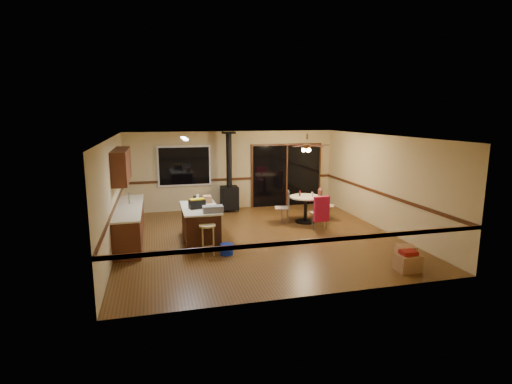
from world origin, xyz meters
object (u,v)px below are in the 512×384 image
object	(u,v)px
kitchen_island	(200,225)
box_corner_a	(408,263)
box_under_window	(200,210)
chair_near	(321,209)
blue_bucket	(227,249)
bar_stool	(207,239)
toolbox_grey	(213,209)
chair_left	(286,203)
box_corner_b	(406,253)
toolbox_black	(197,204)
chair_right	(321,201)
wood_stove	(229,189)
dining_table	(306,205)

from	to	relation	value
kitchen_island	box_corner_a	size ratio (longest dim) A/B	3.68
box_under_window	chair_near	bearing A→B (deg)	-38.92
box_corner_a	blue_bucket	bearing A→B (deg)	151.16
bar_stool	box_corner_a	size ratio (longest dim) A/B	1.51
toolbox_grey	box_corner_a	world-z (taller)	toolbox_grey
toolbox_grey	chair_left	bearing A→B (deg)	37.23
toolbox_grey	box_corner_b	distance (m)	4.42
toolbox_black	box_under_window	distance (m)	2.97
toolbox_grey	chair_near	size ratio (longest dim) A/B	0.68
chair_left	box_corner_b	world-z (taller)	chair_left
chair_right	toolbox_grey	bearing A→B (deg)	-151.95
wood_stove	toolbox_grey	xyz separation A→B (m)	(-1.06, -3.64, 0.24)
chair_left	chair_near	xyz separation A→B (m)	(0.71, -0.96, 0.01)
dining_table	box_corner_b	world-z (taller)	dining_table
kitchen_island	bar_stool	bearing A→B (deg)	-86.45
kitchen_island	chair_near	world-z (taller)	chair_near
dining_table	kitchen_island	bearing A→B (deg)	-160.38
blue_bucket	chair_left	xyz separation A→B (m)	(2.15, 2.26, 0.47)
chair_right	box_corner_b	distance (m)	3.66
chair_right	box_corner_a	xyz separation A→B (m)	(0.10, -4.19, -0.42)
chair_right	blue_bucket	bearing A→B (deg)	-144.79
bar_stool	chair_left	xyz separation A→B (m)	(2.57, 2.12, 0.24)
chair_left	chair_near	bearing A→B (deg)	-53.55
dining_table	box_corner_b	distance (m)	3.62
toolbox_black	chair_left	bearing A→B (deg)	26.41
blue_bucket	bar_stool	bearing A→B (deg)	162.23
box_under_window	box_corner_a	distance (m)	6.65
wood_stove	blue_bucket	world-z (taller)	wood_stove
wood_stove	chair_left	bearing A→B (deg)	-54.05
toolbox_grey	chair_right	bearing A→B (deg)	28.05
kitchen_island	bar_stool	size ratio (longest dim) A/B	2.43
box_under_window	box_corner_b	world-z (taller)	box_under_window
blue_bucket	chair_left	bearing A→B (deg)	46.37
toolbox_black	blue_bucket	bearing A→B (deg)	-58.76
chair_left	toolbox_grey	bearing A→B (deg)	-142.77
toolbox_grey	box_corner_b	xyz separation A→B (m)	(3.99, -1.72, -0.82)
toolbox_black	dining_table	distance (m)	3.57
chair_right	box_corner_a	world-z (taller)	chair_right
blue_bucket	box_corner_b	world-z (taller)	box_corner_b
bar_stool	box_under_window	xyz separation A→B (m)	(0.25, 3.61, -0.16)
bar_stool	box_corner_b	xyz separation A→B (m)	(4.17, -1.41, -0.19)
toolbox_grey	chair_near	xyz separation A→B (m)	(3.09, 0.86, -0.38)
chair_left	box_corner_a	size ratio (longest dim) A/B	1.13
chair_near	box_corner_a	size ratio (longest dim) A/B	1.53
toolbox_grey	box_under_window	bearing A→B (deg)	88.88
bar_stool	chair_near	bearing A→B (deg)	19.61
chair_near	box_under_window	world-z (taller)	chair_near
box_under_window	box_corner_b	distance (m)	6.38
blue_bucket	chair_right	world-z (taller)	chair_right
toolbox_grey	dining_table	distance (m)	3.48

